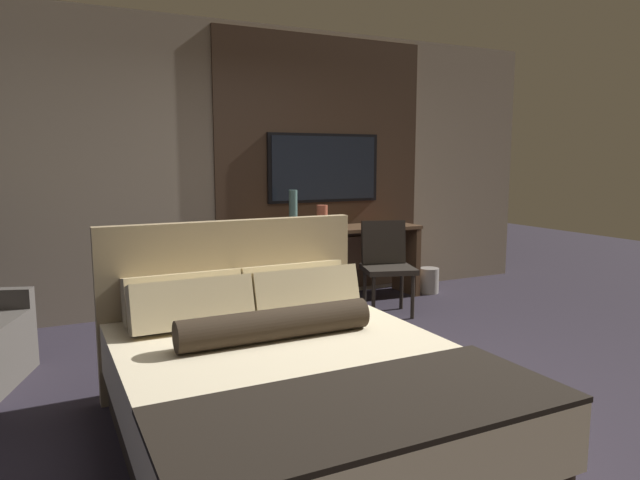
{
  "coord_description": "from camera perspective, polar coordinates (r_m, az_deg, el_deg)",
  "views": [
    {
      "loc": [
        -1.82,
        -2.9,
        1.48
      ],
      "look_at": [
        0.1,
        0.98,
        0.87
      ],
      "focal_mm": 32.0,
      "sensor_mm": 36.0,
      "label": 1
    }
  ],
  "objects": [
    {
      "name": "ground_plane",
      "position": [
        3.73,
        5.44,
        -15.32
      ],
      "size": [
        16.0,
        16.0,
        0.0
      ],
      "primitive_type": "plane",
      "color": "#28232D"
    },
    {
      "name": "wall_back_tv_panel",
      "position": [
        5.83,
        -6.94,
        7.23
      ],
      "size": [
        7.2,
        0.09,
        2.8
      ],
      "color": "gray",
      "rests_on": "ground_plane"
    },
    {
      "name": "bed",
      "position": [
        3.06,
        -3.16,
        -14.29
      ],
      "size": [
        1.69,
        2.12,
        1.09
      ],
      "color": "#33281E",
      "rests_on": "ground_plane"
    },
    {
      "name": "desk",
      "position": [
        5.97,
        1.31,
        -1.1
      ],
      "size": [
        1.86,
        0.51,
        0.78
      ],
      "color": "brown",
      "rests_on": "ground_plane"
    },
    {
      "name": "tv",
      "position": [
        6.08,
        0.44,
        7.21
      ],
      "size": [
        1.28,
        0.04,
        0.72
      ],
      "color": "black"
    },
    {
      "name": "desk_chair",
      "position": [
        5.54,
        6.62,
        -1.86
      ],
      "size": [
        0.58,
        0.58,
        0.89
      ],
      "rotation": [
        0.0,
        0.0,
        -0.31
      ],
      "color": "#28231E",
      "rests_on": "ground_plane"
    },
    {
      "name": "vase_tall",
      "position": [
        5.64,
        -2.7,
        2.97
      ],
      "size": [
        0.08,
        0.08,
        0.4
      ],
      "color": "#4C706B",
      "rests_on": "desk"
    },
    {
      "name": "vase_short",
      "position": [
        5.75,
        0.21,
        2.29
      ],
      "size": [
        0.11,
        0.11,
        0.25
      ],
      "color": "#B2563D",
      "rests_on": "desk"
    },
    {
      "name": "book",
      "position": [
        6.26,
        5.99,
        1.72
      ],
      "size": [
        0.26,
        0.22,
        0.03
      ],
      "color": "maroon",
      "rests_on": "desk"
    },
    {
      "name": "waste_bin",
      "position": [
        6.49,
        10.83,
        -3.99
      ],
      "size": [
        0.22,
        0.22,
        0.28
      ],
      "color": "gray",
      "rests_on": "ground_plane"
    }
  ]
}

